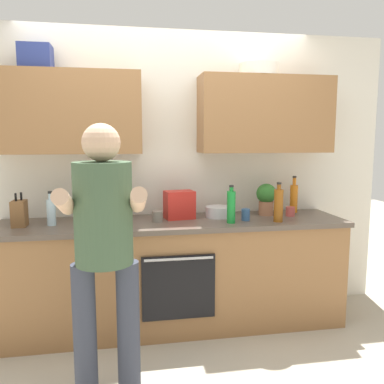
{
  "coord_description": "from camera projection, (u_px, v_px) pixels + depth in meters",
  "views": [
    {
      "loc": [
        -0.4,
        -3.15,
        1.57
      ],
      "look_at": [
        0.13,
        -0.1,
        1.15
      ],
      "focal_mm": 36.87,
      "sensor_mm": 36.0,
      "label": 1
    }
  ],
  "objects": [
    {
      "name": "bottle_oil",
      "position": [
        99.0,
        204.0,
        3.28
      ],
      "size": [
        0.06,
        0.06,
        0.31
      ],
      "color": "olive",
      "rests_on": "counter"
    },
    {
      "name": "bottle_syrup",
      "position": [
        279.0,
        205.0,
        3.18
      ],
      "size": [
        0.07,
        0.07,
        0.32
      ],
      "color": "#8C4C14",
      "rests_on": "counter"
    },
    {
      "name": "bottle_soda",
      "position": [
        231.0,
        206.0,
        3.13
      ],
      "size": [
        0.07,
        0.07,
        0.31
      ],
      "color": "#198C33",
      "rests_on": "counter"
    },
    {
      "name": "bottle_juice",
      "position": [
        294.0,
        198.0,
        3.59
      ],
      "size": [
        0.07,
        0.07,
        0.33
      ],
      "color": "orange",
      "rests_on": "counter"
    },
    {
      "name": "knife_block",
      "position": [
        19.0,
        213.0,
        3.02
      ],
      "size": [
        0.1,
        0.14,
        0.26
      ],
      "color": "brown",
      "rests_on": "counter"
    },
    {
      "name": "grocery_bag_crisps",
      "position": [
        179.0,
        205.0,
        3.31
      ],
      "size": [
        0.26,
        0.2,
        0.24
      ],
      "primitive_type": "cube",
      "rotation": [
        0.0,
        0.0,
        0.17
      ],
      "color": "red",
      "rests_on": "counter"
    },
    {
      "name": "cup_ceramic",
      "position": [
        290.0,
        211.0,
        3.43
      ],
      "size": [
        0.08,
        0.08,
        0.08
      ],
      "primitive_type": "cylinder",
      "color": "#BF4C47",
      "rests_on": "counter"
    },
    {
      "name": "cup_stoneware",
      "position": [
        157.0,
        217.0,
        3.18
      ],
      "size": [
        0.09,
        0.09,
        0.09
      ],
      "primitive_type": "cylinder",
      "color": "slate",
      "rests_on": "counter"
    },
    {
      "name": "bottle_hotsauce",
      "position": [
        122.0,
        211.0,
        3.22
      ],
      "size": [
        0.05,
        0.05,
        0.2
      ],
      "color": "red",
      "rests_on": "counter"
    },
    {
      "name": "person_standing",
      "position": [
        104.0,
        240.0,
        2.32
      ],
      "size": [
        0.49,
        0.45,
        1.66
      ],
      "color": "#383D4C",
      "rests_on": "ground"
    },
    {
      "name": "cup_tea",
      "position": [
        246.0,
        215.0,
        3.24
      ],
      "size": [
        0.07,
        0.07,
        0.1
      ],
      "primitive_type": "cylinder",
      "color": "#33598C",
      "rests_on": "counter"
    },
    {
      "name": "potted_herb",
      "position": [
        266.0,
        197.0,
        3.46
      ],
      "size": [
        0.17,
        0.17,
        0.28
      ],
      "color": "#9E6647",
      "rests_on": "counter"
    },
    {
      "name": "mixing_bowl",
      "position": [
        219.0,
        212.0,
        3.38
      ],
      "size": [
        0.22,
        0.22,
        0.09
      ],
      "primitive_type": "cylinder",
      "color": "silver",
      "rests_on": "counter"
    },
    {
      "name": "ground_plane",
      "position": [
        175.0,
        325.0,
        3.35
      ],
      "size": [
        12.0,
        12.0,
        0.0
      ],
      "primitive_type": "plane",
      "color": "#B2A893"
    },
    {
      "name": "counter",
      "position": [
        174.0,
        274.0,
        3.29
      ],
      "size": [
        2.84,
        0.67,
        0.9
      ],
      "color": "olive",
      "rests_on": "ground"
    },
    {
      "name": "back_wall_unit",
      "position": [
        170.0,
        147.0,
        3.42
      ],
      "size": [
        4.0,
        0.39,
        2.5
      ],
      "color": "silver",
      "rests_on": "ground"
    },
    {
      "name": "bottle_water",
      "position": [
        51.0,
        211.0,
        3.05
      ],
      "size": [
        0.07,
        0.07,
        0.27
      ],
      "color": "silver",
      "rests_on": "counter"
    },
    {
      "name": "grocery_bag_produce",
      "position": [
        96.0,
        216.0,
        3.05
      ],
      "size": [
        0.22,
        0.23,
        0.14
      ],
      "primitive_type": "cube",
      "rotation": [
        0.0,
        0.0,
        0.1
      ],
      "color": "silver",
      "rests_on": "counter"
    },
    {
      "name": "bottle_soy",
      "position": [
        126.0,
        203.0,
        3.31
      ],
      "size": [
        0.07,
        0.07,
        0.31
      ],
      "color": "black",
      "rests_on": "counter"
    }
  ]
}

